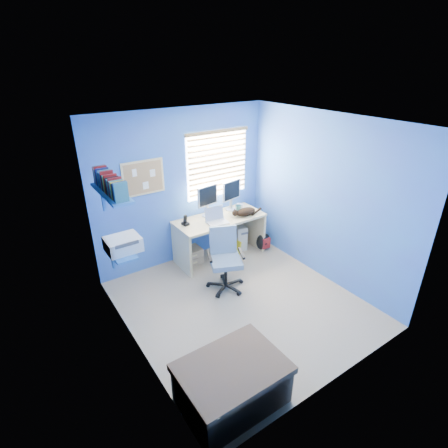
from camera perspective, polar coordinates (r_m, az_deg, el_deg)
floor at (r=5.07m, az=2.79°, el=-12.82°), size 3.00×3.20×0.00m
ceiling at (r=4.03m, az=3.56°, el=16.28°), size 3.00×3.20×0.00m
wall_back at (r=5.66m, az=-6.70°, el=5.82°), size 3.00×0.01×2.50m
wall_front at (r=3.45m, az=19.55°, el=-9.51°), size 3.00×0.01×2.50m
wall_left at (r=3.79m, az=-15.38°, el=-5.46°), size 0.01×3.20×2.50m
wall_right at (r=5.38m, az=16.03°, el=3.89°), size 0.01×3.20×2.50m
desk at (r=5.96m, az=-0.69°, el=-2.20°), size 1.51×0.65×0.74m
laptop at (r=5.57m, az=-1.08°, el=1.21°), size 0.35×0.29×0.22m
monitor_left at (r=5.76m, az=-2.77°, el=3.77°), size 0.41×0.19×0.54m
monitor_right at (r=6.00m, az=1.14°, el=4.69°), size 0.42×0.20×0.54m
phone at (r=5.55m, az=-6.35°, el=0.65°), size 0.10×0.12×0.17m
mug at (r=6.05m, az=2.35°, el=2.62°), size 0.10×0.09×0.10m
cd_spindle at (r=6.18m, az=2.60°, el=2.97°), size 0.13×0.13×0.07m
cat at (r=5.87m, az=3.58°, el=2.01°), size 0.40×0.26×0.13m
tower_pc at (r=6.35m, az=2.17°, el=-1.84°), size 0.26×0.47×0.45m
drawer_boxes at (r=5.92m, az=-5.46°, el=-5.15°), size 0.35×0.28×0.27m
yellow_book at (r=6.19m, az=2.20°, el=-3.74°), size 0.03×0.17×0.24m
backpack at (r=6.31m, az=6.43°, el=-2.86°), size 0.30×0.24×0.32m
bed_corner at (r=3.79m, az=1.30°, el=-24.56°), size 0.99×0.70×0.47m
office_chair at (r=5.21m, az=0.18°, el=-6.97°), size 0.70×0.70×0.92m
window_blinds at (r=5.86m, az=-1.00°, el=9.74°), size 1.15×0.05×1.10m
corkboard at (r=5.30m, az=-13.02°, el=7.37°), size 0.64×0.02×0.52m
wall_shelves at (r=4.39m, az=-17.22°, el=1.41°), size 0.42×0.90×1.05m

